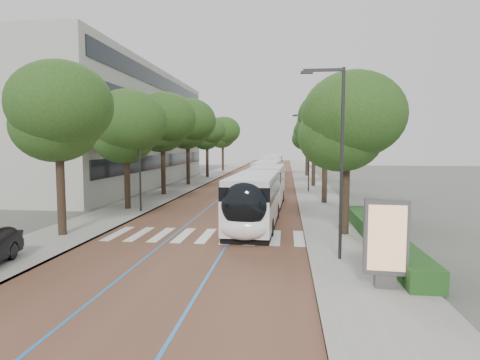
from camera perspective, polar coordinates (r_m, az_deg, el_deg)
The scene contains 21 objects.
ground at distance 21.17m, azimuth -5.92°, elevation -8.54°, with size 160.00×160.00×0.00m, color #51544C.
road at distance 60.45m, azimuth 2.33°, elevation 0.31°, with size 11.00×140.00×0.02m, color brown.
sidewalk_left at distance 61.46m, azimuth -4.66°, elevation 0.42°, with size 4.00×140.00×0.12m, color gray.
sidewalk_right at distance 60.35m, azimuth 9.45°, elevation 0.29°, with size 4.00×140.00×0.12m, color gray.
kerb_left at distance 61.12m, azimuth -2.91°, elevation 0.41°, with size 0.20×140.00×0.14m, color gray.
kerb_right at distance 60.29m, azimuth 7.65°, elevation 0.31°, with size 0.20×140.00×0.14m, color gray.
zebra_crossing at distance 22.07m, azimuth -4.84°, elevation -7.90°, with size 10.55×3.60×0.01m.
lane_line_left at distance 60.59m, azimuth 0.82°, elevation 0.34°, with size 0.12×126.00×0.01m, color #2263AB.
lane_line_right at distance 60.35m, azimuth 3.85°, elevation 0.31°, with size 0.12×126.00×0.01m, color #2263AB.
office_building at distance 53.77m, azimuth -20.01°, elevation 6.89°, with size 18.11×40.00×14.00m.
hedge at distance 21.07m, azimuth 19.23°, elevation -7.41°, with size 1.20×14.00×0.80m, color #153E15.
streetlight_near at distance 17.21m, azimuth 13.72°, elevation 4.43°, with size 1.82×0.20×8.00m.
streetlight_far at distance 42.13m, azimuth 9.54°, elevation 4.76°, with size 1.82×0.20×8.00m.
lamp_post_left at distance 30.03m, azimuth -14.08°, elevation 3.27°, with size 0.14×0.14×8.00m, color #29292B.
trees_left at distance 47.82m, azimuth -7.98°, elevation 7.14°, with size 6.39×60.73×9.98m.
trees_right at distance 40.32m, azimuth 11.25°, elevation 6.84°, with size 5.43×47.18×8.92m.
lead_bus at distance 27.87m, azimuth 3.00°, elevation -1.84°, with size 3.16×18.47×3.20m.
bus_queued_0 at distance 43.41m, azimuth 3.91°, elevation 0.60°, with size 2.90×12.47×3.20m.
bus_queued_1 at distance 57.58m, azimuth 4.39°, elevation 1.68°, with size 3.33×12.54×3.20m.
bus_queued_2 at distance 70.90m, azimuth 4.99°, elevation 2.30°, with size 2.58×12.41×3.20m.
ad_panel at distance 14.58m, azimuth 20.03°, elevation -8.19°, with size 1.47×0.60×3.01m.
Camera 1 is at (4.51, -20.08, 4.95)m, focal length 30.00 mm.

